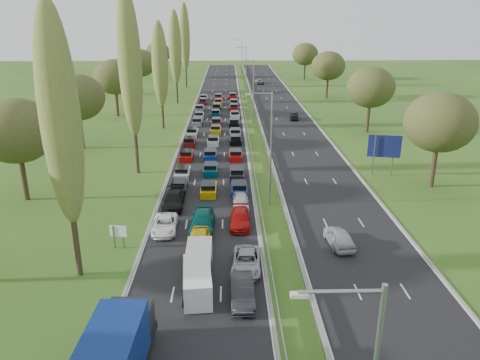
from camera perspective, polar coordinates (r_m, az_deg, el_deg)
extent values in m
plane|color=#28571B|center=(85.49, 1.53, 6.56)|extent=(260.00, 260.00, 0.00)
cube|color=black|center=(87.85, -2.98, 6.89)|extent=(10.50, 215.00, 0.04)
cube|color=black|center=(88.51, 5.85, 6.91)|extent=(10.50, 215.00, 0.04)
cube|color=gray|center=(87.76, 0.70, 7.27)|extent=(0.06, 215.00, 0.32)
cube|color=gray|center=(87.87, 2.21, 7.27)|extent=(0.06, 215.00, 0.32)
cylinder|color=gray|center=(48.23, 3.79, 3.67)|extent=(0.18, 0.18, 12.00)
cylinder|color=gray|center=(82.38, 1.64, 10.32)|extent=(0.18, 0.18, 12.00)
cylinder|color=gray|center=(117.03, 0.73, 13.05)|extent=(0.18, 0.18, 12.00)
cylinder|color=gray|center=(151.84, 0.23, 14.53)|extent=(0.18, 0.18, 12.00)
cylinder|color=#2D2116|center=(37.61, -19.47, -6.06)|extent=(0.44, 0.44, 7.20)
ellipsoid|color=olive|center=(34.91, -21.08, 7.11)|extent=(2.80, 2.80, 16.00)
cylinder|color=#2D2116|center=(60.32, -12.56, 4.47)|extent=(0.44, 0.44, 7.92)
ellipsoid|color=olive|center=(58.65, -13.27, 13.64)|extent=(2.80, 2.80, 17.60)
cylinder|color=#2D2116|center=(84.54, -9.43, 8.40)|extent=(0.44, 0.44, 6.48)
ellipsoid|color=olive|center=(83.42, -9.74, 13.75)|extent=(2.80, 2.80, 14.40)
cylinder|color=#2D2116|center=(108.96, -7.70, 11.13)|extent=(0.44, 0.44, 7.20)
ellipsoid|color=olive|center=(108.06, -7.92, 15.75)|extent=(2.80, 2.80, 16.00)
cylinder|color=#2D2116|center=(133.59, -6.59, 12.85)|extent=(0.44, 0.44, 7.92)
ellipsoid|color=olive|center=(132.84, -6.75, 16.99)|extent=(2.80, 2.80, 17.60)
cylinder|color=#2D2116|center=(55.63, -24.83, 0.17)|extent=(0.56, 0.56, 4.84)
ellipsoid|color=#38471E|center=(54.28, -25.61, 5.43)|extent=(8.00, 8.00, 6.80)
cylinder|color=#2D2116|center=(74.57, -18.76, 5.51)|extent=(0.56, 0.56, 4.84)
ellipsoid|color=#38471E|center=(73.57, -19.21, 9.50)|extent=(8.00, 8.00, 6.80)
cylinder|color=#2D2116|center=(97.26, -14.76, 8.97)|extent=(0.56, 0.56, 4.84)
ellipsoid|color=#38471E|center=(96.49, -15.03, 12.05)|extent=(8.00, 8.00, 6.80)
cylinder|color=#2D2116|center=(124.35, -11.91, 11.36)|extent=(0.56, 0.56, 4.84)
ellipsoid|color=#38471E|center=(123.75, -12.09, 13.78)|extent=(8.00, 8.00, 6.80)
cylinder|color=#2D2116|center=(155.71, -9.85, 13.05)|extent=(0.56, 0.56, 4.84)
ellipsoid|color=#38471E|center=(155.23, -9.97, 14.99)|extent=(8.00, 8.00, 6.80)
cylinder|color=#2D2116|center=(58.90, 22.52, 1.50)|extent=(0.56, 0.56, 4.84)
ellipsoid|color=#38471E|center=(57.63, 23.20, 6.50)|extent=(8.00, 8.00, 6.80)
cylinder|color=#2D2116|center=(83.45, 15.33, 7.26)|extent=(0.56, 0.56, 4.84)
ellipsoid|color=#38471E|center=(82.56, 15.66, 10.84)|extent=(8.00, 8.00, 6.80)
cylinder|color=#2D2116|center=(116.89, 10.55, 10.95)|extent=(0.56, 0.56, 4.84)
ellipsoid|color=#38471E|center=(116.26, 10.72, 13.52)|extent=(8.00, 8.00, 6.80)
cylinder|color=#2D2116|center=(151.04, 7.87, 12.96)|extent=(0.56, 0.56, 4.84)
ellipsoid|color=#38471E|center=(150.55, 7.96, 14.96)|extent=(8.00, 8.00, 6.80)
cube|color=black|center=(54.01, -7.44, -0.91)|extent=(1.75, 4.00, 0.80)
cube|color=silver|center=(58.70, -7.00, 0.79)|extent=(1.75, 4.00, 0.80)
cube|color=#A50C0A|center=(65.89, -6.52, 2.90)|extent=(1.75, 4.00, 0.80)
cube|color=#590F14|center=(72.85, -6.16, 4.52)|extent=(1.75, 4.00, 0.80)
cube|color=silver|center=(78.84, -5.84, 5.68)|extent=(1.75, 4.00, 0.80)
cube|color=slate|center=(86.87, -5.23, 6.99)|extent=(1.75, 4.00, 0.80)
cube|color=#B2B7BC|center=(92.31, -5.00, 7.74)|extent=(1.75, 4.00, 0.80)
cube|color=slate|center=(99.51, -4.93, 8.60)|extent=(1.75, 4.00, 0.80)
cube|color=#590F14|center=(107.75, -4.52, 9.44)|extent=(1.75, 4.00, 0.80)
cube|color=#B2B7BC|center=(112.66, -4.43, 9.89)|extent=(1.75, 4.00, 0.80)
cube|color=#BF990C|center=(52.87, -3.84, -1.24)|extent=(1.75, 4.00, 0.80)
cube|color=#053F4C|center=(59.74, -3.61, 1.24)|extent=(1.75, 4.00, 0.80)
cube|color=navy|center=(65.88, -3.64, 2.98)|extent=(1.75, 4.00, 0.80)
cube|color=silver|center=(73.36, -3.28, 4.71)|extent=(1.75, 4.00, 0.80)
cube|color=#BF990C|center=(80.67, -2.98, 6.08)|extent=(1.75, 4.00, 0.80)
cube|color=#590F14|center=(86.48, -2.89, 6.99)|extent=(1.75, 4.00, 0.80)
cube|color=#053F4C|center=(94.33, -3.01, 8.04)|extent=(1.75, 4.00, 0.80)
cube|color=black|center=(100.94, -2.87, 8.80)|extent=(1.75, 4.00, 0.80)
cube|color=#BF990C|center=(106.88, -2.66, 9.40)|extent=(1.75, 4.00, 0.80)
cube|color=#A50C0A|center=(113.74, -2.66, 10.01)|extent=(1.75, 4.00, 0.80)
cube|color=navy|center=(52.90, -0.10, -1.18)|extent=(1.75, 4.00, 0.80)
cube|color=black|center=(57.94, -0.39, 0.69)|extent=(1.75, 4.00, 0.80)
cube|color=#A50C0A|center=(65.67, -0.54, 2.97)|extent=(1.75, 4.00, 0.80)
cube|color=black|center=(73.90, -0.53, 4.85)|extent=(1.75, 4.00, 0.80)
cube|color=slate|center=(78.05, -0.59, 5.64)|extent=(1.75, 4.00, 0.80)
cube|color=black|center=(85.74, -0.74, 6.90)|extent=(1.75, 4.00, 0.80)
cube|color=silver|center=(92.70, -0.63, 7.86)|extent=(1.75, 4.00, 0.80)
cube|color=#A50C0A|center=(100.57, -0.75, 8.78)|extent=(1.75, 4.00, 0.80)
cube|color=#053F4C|center=(106.02, -0.75, 9.34)|extent=(1.75, 4.00, 0.80)
cube|color=#A50C0A|center=(115.02, -0.89, 10.14)|extent=(1.75, 4.00, 0.80)
imported|color=white|center=(44.27, -9.15, -5.37)|extent=(2.34, 4.84, 1.33)
imported|color=black|center=(49.53, -8.11, -2.43)|extent=(2.19, 5.28, 1.53)
imported|color=#044947|center=(44.15, -4.60, -5.07)|extent=(2.39, 5.51, 1.58)
imported|color=gold|center=(40.71, -4.95, -7.33)|extent=(1.87, 4.57, 1.55)
imported|color=black|center=(33.76, 0.27, -13.38)|extent=(1.74, 4.69, 1.53)
imported|color=#A6ABAF|center=(37.53, 0.79, -9.88)|extent=(2.61, 5.06, 1.36)
imported|color=#9E0C09|center=(44.84, 0.02, -4.74)|extent=(2.08, 4.81, 1.38)
imported|color=silver|center=(48.91, 0.09, -2.59)|extent=(1.71, 4.16, 1.41)
imported|color=#A5ABAF|center=(41.97, 12.00, -6.83)|extent=(2.25, 4.76, 1.57)
imported|color=black|center=(91.74, 6.58, 7.79)|extent=(1.81, 4.37, 1.41)
imported|color=gray|center=(140.37, 2.37, 11.94)|extent=(2.61, 5.21, 1.42)
cube|color=black|center=(30.18, -13.32, -16.64)|extent=(2.61, 2.36, 2.20)
cylinder|color=black|center=(30.79, -13.17, -18.25)|extent=(2.25, 1.00, 1.00)
cube|color=white|center=(34.43, -5.22, -12.25)|extent=(1.95, 4.86, 1.95)
cube|color=black|center=(36.31, -5.01, -10.61)|extent=(1.90, 0.78, 1.56)
cylinder|color=black|center=(36.17, -6.37, -11.88)|extent=(0.24, 0.66, 0.66)
cylinder|color=black|center=(33.45, -3.90, -14.67)|extent=(0.24, 0.66, 0.66)
cube|color=white|center=(36.94, -5.05, -9.86)|extent=(1.96, 4.89, 1.96)
cube|color=black|center=(38.87, -4.86, -8.44)|extent=(1.91, 0.78, 1.57)
cylinder|color=black|center=(38.70, -6.13, -9.62)|extent=(0.24, 0.67, 0.67)
cylinder|color=black|center=(35.90, -3.81, -12.06)|extent=(0.24, 0.67, 0.67)
cylinder|color=gray|center=(41.97, -15.12, -6.72)|extent=(0.16, 0.16, 2.10)
cylinder|color=gray|center=(41.79, -14.04, -6.74)|extent=(0.16, 0.16, 2.10)
cube|color=white|center=(41.65, -14.65, -6.05)|extent=(1.50, 0.35, 1.00)
cylinder|color=gray|center=(60.46, 16.01, 2.87)|extent=(0.16, 0.16, 5.20)
cylinder|color=gray|center=(61.22, 18.16, 2.85)|extent=(0.16, 0.16, 5.20)
cube|color=navy|center=(60.52, 17.20, 3.95)|extent=(3.94, 0.92, 2.80)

